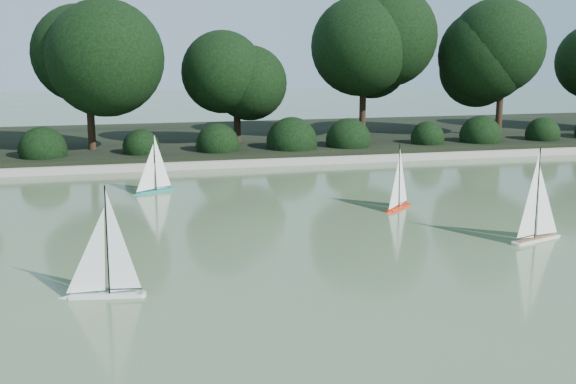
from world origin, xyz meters
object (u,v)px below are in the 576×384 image
at_px(sailboat_white_b, 541,225).
at_px(sailboat_teal, 151,183).
at_px(sailboat_orange, 397,199).
at_px(sailboat_white_a, 98,279).

xyz_separation_m(sailboat_white_b, sailboat_teal, (-5.84, 5.21, -0.03)).
bearing_deg(sailboat_orange, sailboat_white_a, -145.87).
xyz_separation_m(sailboat_white_a, sailboat_teal, (0.96, 6.30, -0.02)).
height_order(sailboat_white_a, sailboat_teal, sailboat_white_a).
relative_size(sailboat_white_b, sailboat_orange, 1.22).
distance_m(sailboat_white_a, sailboat_white_b, 6.89).
xyz_separation_m(sailboat_white_b, sailboat_orange, (-1.41, 2.55, -0.04)).
relative_size(sailboat_white_a, sailboat_white_b, 0.94).
bearing_deg(sailboat_orange, sailboat_white_b, -61.06).
bearing_deg(sailboat_teal, sailboat_orange, -30.92).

